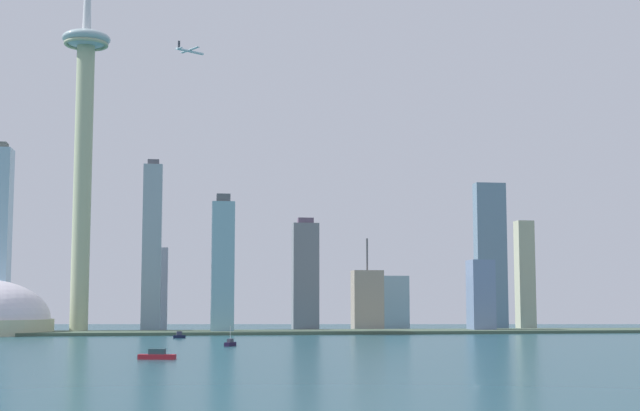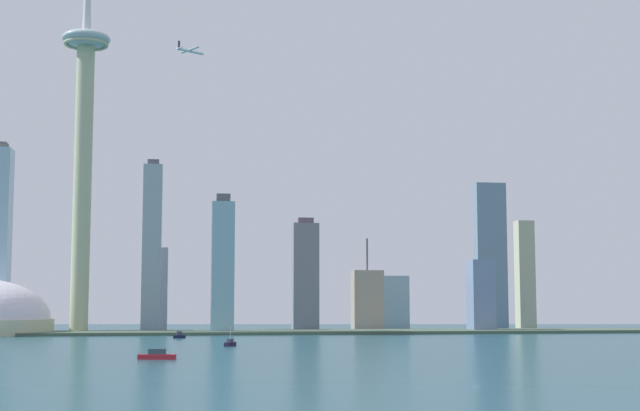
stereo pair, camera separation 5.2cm
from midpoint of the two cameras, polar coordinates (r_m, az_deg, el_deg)
ground_plane at (r=288.45m, az=9.65°, el=-10.78°), size 6000.00×6000.00×0.00m
waterfront_pier at (r=716.59m, az=-1.49°, el=-7.83°), size 690.22×60.75×2.29m
observation_tower at (r=749.02m, az=-14.38°, el=5.00°), size 37.72×37.72×357.22m
skyscraper_0 at (r=773.05m, az=-10.35°, el=-2.53°), size 15.46×20.03×141.70m
skyscraper_1 at (r=774.54m, az=2.94°, el=-5.89°), size 25.06×17.70×77.38m
skyscraper_2 at (r=835.74m, az=10.49°, el=-3.08°), size 27.19×12.28×130.14m
skyscraper_4 at (r=757.05m, az=9.92°, el=-5.53°), size 18.53×19.82×57.98m
skyscraper_5 at (r=824.44m, az=-0.91°, el=-4.32°), size 23.07×14.97×99.22m
skyscraper_6 at (r=708.48m, az=-6.03°, el=-3.74°), size 17.25×14.03×106.83m
skyscraper_7 at (r=804.83m, az=-10.08°, el=-5.11°), size 19.08×27.74×70.15m
skyscraper_8 at (r=827.17m, az=4.60°, el=-6.00°), size 23.68×18.86×47.19m
skyscraper_9 at (r=879.52m, az=12.55°, el=-4.17°), size 15.48×13.98×99.47m
boat_0 at (r=518.00m, az=-5.57°, el=-8.48°), size 7.31×10.65×11.06m
boat_1 at (r=632.74m, az=-8.69°, el=-7.97°), size 8.38×3.50×4.57m
boat_3 at (r=405.39m, az=-10.04°, el=-9.12°), size 16.51×8.03×4.52m
airplane at (r=701.06m, az=-8.05°, el=9.45°), size 21.35×19.99×7.05m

